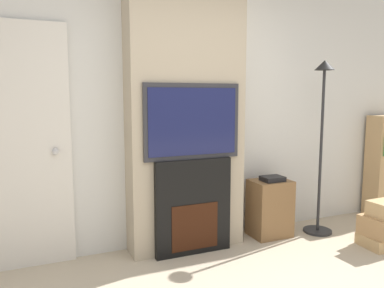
% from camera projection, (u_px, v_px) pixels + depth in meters
% --- Properties ---
extents(wall_back, '(6.00, 0.06, 2.70)m').
position_uv_depth(wall_back, '(179.00, 108.00, 3.69)').
color(wall_back, silver).
rests_on(wall_back, ground_plane).
extents(chimney_breast, '(1.11, 0.30, 2.70)m').
position_uv_depth(chimney_breast, '(186.00, 109.00, 3.52)').
color(chimney_breast, tan).
rests_on(chimney_breast, ground_plane).
extents(fireplace, '(0.74, 0.15, 0.90)m').
position_uv_depth(fireplace, '(192.00, 206.00, 3.50)').
color(fireplace, black).
rests_on(fireplace, ground_plane).
extents(television, '(0.92, 0.07, 0.69)m').
position_uv_depth(television, '(192.00, 121.00, 3.39)').
color(television, '#2D2D33').
rests_on(television, fireplace).
extents(floor_lamp, '(0.30, 0.30, 1.84)m').
position_uv_depth(floor_lamp, '(322.00, 131.00, 3.93)').
color(floor_lamp, '#262628').
rests_on(floor_lamp, ground_plane).
extents(media_stand, '(0.41, 0.32, 0.65)m').
position_uv_depth(media_stand, '(270.00, 207.00, 3.93)').
color(media_stand, brown).
rests_on(media_stand, ground_plane).
extents(bookshelf, '(0.42, 0.26, 1.23)m').
position_uv_depth(bookshelf, '(384.00, 165.00, 4.64)').
color(bookshelf, tan).
rests_on(bookshelf, ground_plane).
extents(entry_door, '(0.90, 0.09, 2.08)m').
position_uv_depth(entry_door, '(15.00, 148.00, 3.10)').
color(entry_door, silver).
rests_on(entry_door, ground_plane).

